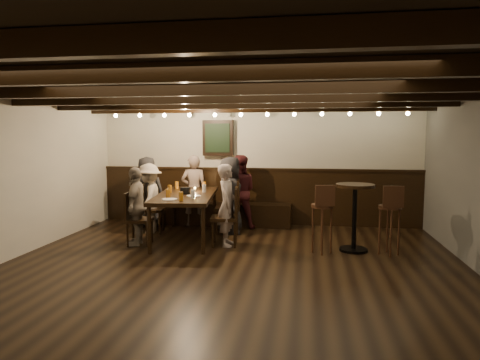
% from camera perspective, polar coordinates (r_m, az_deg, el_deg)
% --- Properties ---
extents(room, '(7.00, 7.00, 7.00)m').
position_cam_1_polar(room, '(7.51, -0.94, 0.39)').
color(room, black).
rests_on(room, ground).
extents(dining_table, '(1.21, 2.21, 0.79)m').
position_cam_1_polar(dining_table, '(7.51, -7.23, -2.33)').
color(dining_table, black).
rests_on(dining_table, floor).
extents(chair_left_near, '(0.46, 0.46, 0.90)m').
position_cam_1_polar(chair_left_near, '(8.15, -11.72, -4.96)').
color(chair_left_near, black).
rests_on(chair_left_near, floor).
extents(chair_left_far, '(0.45, 0.45, 0.87)m').
position_cam_1_polar(chair_left_far, '(7.30, -13.35, -6.34)').
color(chair_left_far, black).
rests_on(chair_left_far, floor).
extents(chair_right_near, '(0.50, 0.50, 0.98)m').
position_cam_1_polar(chair_right_near, '(7.94, -1.53, -4.93)').
color(chair_right_near, black).
rests_on(chair_right_near, floor).
extents(chair_right_far, '(0.49, 0.49, 0.96)m').
position_cam_1_polar(chair_right_far, '(7.06, -1.93, -6.38)').
color(chair_right_far, black).
rests_on(chair_right_far, floor).
extents(person_bench_left, '(0.73, 0.53, 1.39)m').
position_cam_1_polar(person_bench_left, '(8.56, -12.27, -1.59)').
color(person_bench_left, '#262629').
rests_on(person_bench_left, floor).
extents(person_bench_centre, '(0.56, 0.40, 1.42)m').
position_cam_1_polar(person_bench_centre, '(8.54, -6.15, -1.41)').
color(person_bench_centre, gray).
rests_on(person_bench_centre, floor).
extents(person_bench_right, '(0.76, 0.62, 1.43)m').
position_cam_1_polar(person_bench_right, '(8.31, -0.13, -1.55)').
color(person_bench_right, '#4D1A1F').
rests_on(person_bench_right, floor).
extents(person_left_near, '(0.58, 0.89, 1.29)m').
position_cam_1_polar(person_left_near, '(8.10, -11.99, -2.38)').
color(person_left_near, '#AEA493').
rests_on(person_left_near, floor).
extents(person_left_far, '(0.41, 0.79, 1.29)m').
position_cam_1_polar(person_left_far, '(7.24, -13.66, -3.39)').
color(person_left_far, gray).
rests_on(person_left_far, floor).
extents(person_right_near, '(0.53, 0.74, 1.41)m').
position_cam_1_polar(person_right_near, '(7.87, -1.32, -2.02)').
color(person_right_near, black).
rests_on(person_right_near, floor).
extents(person_right_far, '(0.38, 0.53, 1.34)m').
position_cam_1_polar(person_right_far, '(6.99, -1.70, -3.35)').
color(person_right_far, '#A8968E').
rests_on(person_right_far, floor).
extents(pint_a, '(0.07, 0.07, 0.14)m').
position_cam_1_polar(pint_a, '(8.22, -8.43, -0.68)').
color(pint_a, '#BF7219').
rests_on(pint_a, dining_table).
extents(pint_b, '(0.07, 0.07, 0.14)m').
position_cam_1_polar(pint_b, '(8.09, -4.79, -0.73)').
color(pint_b, '#BF7219').
rests_on(pint_b, dining_table).
extents(pint_c, '(0.07, 0.07, 0.14)m').
position_cam_1_polar(pint_c, '(7.64, -9.36, -1.20)').
color(pint_c, '#BF7219').
rests_on(pint_c, dining_table).
extents(pint_d, '(0.07, 0.07, 0.14)m').
position_cam_1_polar(pint_d, '(7.64, -4.79, -1.13)').
color(pint_d, silver).
rests_on(pint_d, dining_table).
extents(pint_e, '(0.07, 0.07, 0.14)m').
position_cam_1_polar(pint_e, '(7.09, -9.56, -1.76)').
color(pint_e, '#BF7219').
rests_on(pint_e, dining_table).
extents(pint_f, '(0.07, 0.07, 0.14)m').
position_cam_1_polar(pint_f, '(6.92, -6.31, -1.90)').
color(pint_f, silver).
rests_on(pint_f, dining_table).
extents(pint_g, '(0.07, 0.07, 0.14)m').
position_cam_1_polar(pint_g, '(6.70, -7.87, -2.18)').
color(pint_g, '#BF7219').
rests_on(pint_g, dining_table).
extents(plate_near, '(0.24, 0.24, 0.01)m').
position_cam_1_polar(plate_near, '(6.84, -9.38, -2.56)').
color(plate_near, white).
rests_on(plate_near, dining_table).
extents(plate_far, '(0.24, 0.24, 0.01)m').
position_cam_1_polar(plate_far, '(7.17, -6.19, -2.12)').
color(plate_far, white).
rests_on(plate_far, dining_table).
extents(condiment_caddy, '(0.15, 0.10, 0.12)m').
position_cam_1_polar(condiment_caddy, '(7.44, -7.30, -1.43)').
color(condiment_caddy, black).
rests_on(condiment_caddy, dining_table).
extents(candle, '(0.05, 0.05, 0.05)m').
position_cam_1_polar(candle, '(7.77, -6.03, -1.36)').
color(candle, beige).
rests_on(candle, dining_table).
extents(high_top_table, '(0.59, 0.59, 1.06)m').
position_cam_1_polar(high_top_table, '(6.88, 15.04, -3.53)').
color(high_top_table, black).
rests_on(high_top_table, floor).
extents(bar_stool_left, '(0.35, 0.37, 1.07)m').
position_cam_1_polar(bar_stool_left, '(6.69, 10.88, -6.26)').
color(bar_stool_left, '#311D0F').
rests_on(bar_stool_left, floor).
extents(bar_stool_right, '(0.34, 0.35, 1.07)m').
position_cam_1_polar(bar_stool_right, '(6.85, 19.30, -6.20)').
color(bar_stool_right, '#311D0F').
rests_on(bar_stool_right, floor).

